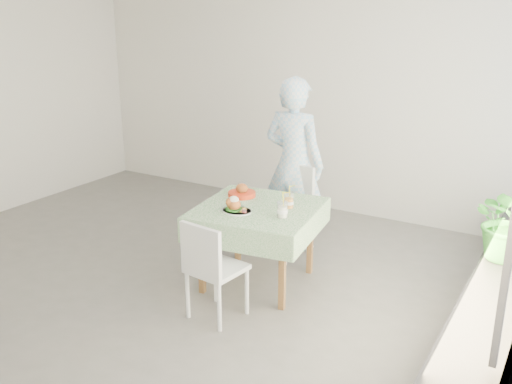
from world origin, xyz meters
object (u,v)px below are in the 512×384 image
Objects in this scene: main_dish at (235,207)px; juice_cup_orange at (289,202)px; diner at (294,164)px; cafe_table at (258,236)px; chair_near at (216,288)px; chair_far at (285,228)px; potted_plant at (510,221)px.

main_dish is 1.08× the size of juice_cup_orange.
diner is 6.61× the size of main_dish.
diner is at bearing 114.54° from juice_cup_orange.
cafe_table is 1.06m from diner.
chair_near reaches higher than cafe_table.
cafe_table is 0.40m from main_dish.
chair_far is (-0.10, 0.71, -0.17)m from cafe_table.
main_dish is at bearing -117.79° from cafe_table.
cafe_table is at bearing -165.11° from potted_plant.
chair_near is 1.79m from diner.
juice_cup_orange is at bearing 42.42° from main_dish.
diner is at bearing 91.07° from main_dish.
cafe_table is at bearing 99.47° from diner.
main_dish is at bearing -90.63° from chair_far.
diner is at bearing 97.41° from chair_far.
chair_far is 1.42m from chair_near.
main_dish is (-0.13, 0.50, 0.53)m from chair_near.
juice_cup_orange is (0.38, -0.83, -0.10)m from diner.
chair_near is 2.42m from potted_plant.
main_dish reaches higher than chair_near.
potted_plant is (2.11, -0.17, 0.54)m from chair_far.
diner is at bearing 97.79° from cafe_table.
diner is (-0.13, 0.95, 0.44)m from cafe_table.
chair_near is at bearing -88.24° from cafe_table.
cafe_table is at bearing 62.21° from main_dish.
diner is 2.80× the size of potted_plant.
juice_cup_orange is at bearing 74.72° from chair_near.
diner reaches higher than cafe_table.
chair_far is 0.85m from juice_cup_orange.
main_dish is (-0.11, -0.21, 0.33)m from cafe_table.
diner reaches higher than potted_plant.
cafe_table is 4.29× the size of main_dish.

